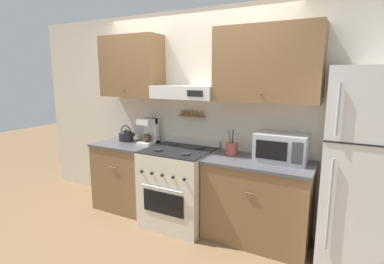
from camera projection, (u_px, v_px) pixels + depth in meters
ground_plane at (168, 231)px, 3.47m from camera, size 16.00×16.00×0.00m
wall_back at (196, 100)px, 3.66m from camera, size 5.20×0.46×2.55m
counter_left at (130, 175)px, 4.03m from camera, size 0.86×0.62×0.89m
counter_right at (258, 201)px, 3.21m from camera, size 1.11×0.62×0.89m
stove_range at (179, 186)px, 3.60m from camera, size 0.77×0.73×0.99m
refrigerator at (369, 175)px, 2.59m from camera, size 0.71×0.75×1.85m
tea_kettle at (126, 135)px, 4.08m from camera, size 0.25×0.20×0.22m
coffee_maker at (149, 131)px, 3.93m from camera, size 0.19×0.26×0.33m
microwave at (282, 147)px, 3.12m from camera, size 0.52×0.39×0.30m
utensil_crock at (232, 148)px, 3.37m from camera, size 0.14×0.14×0.29m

